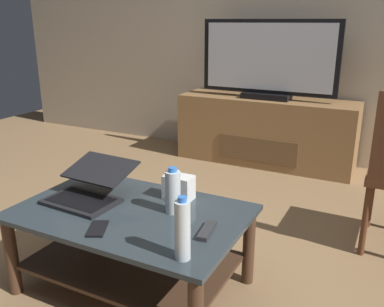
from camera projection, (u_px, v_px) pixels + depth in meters
ground_plane at (164, 284)px, 2.10m from camera, size 7.68×7.68×0.00m
back_wall at (296, 6)px, 3.69m from camera, size 6.40×0.12×2.80m
coffee_table at (132, 235)px, 1.99m from camera, size 1.08×0.69×0.42m
media_cabinet at (265, 131)px, 3.81m from camera, size 1.60×0.44×0.61m
television at (268, 61)px, 3.59m from camera, size 1.21×0.20×0.68m
laptop at (89, 188)px, 2.07m from camera, size 0.37×0.40×0.17m
router_box at (179, 187)px, 2.06m from camera, size 0.15×0.10×0.12m
water_bottle_near at (183, 230)px, 1.53m from camera, size 0.06×0.06×0.25m
water_bottle_far at (173, 192)px, 1.91m from camera, size 0.07×0.07×0.22m
cell_phone at (98, 229)px, 1.77m from camera, size 0.13×0.16×0.01m
tv_remote at (207, 231)px, 1.75m from camera, size 0.07×0.16×0.02m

